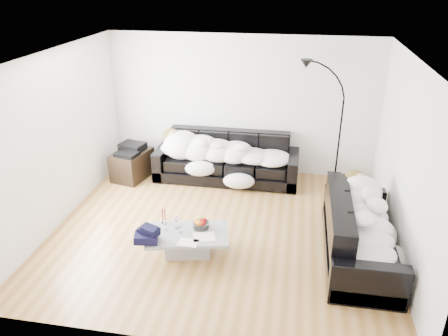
% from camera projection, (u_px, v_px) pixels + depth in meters
% --- Properties ---
extents(ground, '(5.00, 5.00, 0.00)m').
position_uv_depth(ground, '(221.00, 229.00, 6.68)').
color(ground, olive).
rests_on(ground, ground).
extents(wall_back, '(5.00, 0.02, 2.60)m').
position_uv_depth(wall_back, '(242.00, 106.00, 8.14)').
color(wall_back, silver).
rests_on(wall_back, ground).
extents(wall_left, '(0.02, 4.50, 2.60)m').
position_uv_depth(wall_left, '(56.00, 140.00, 6.53)').
color(wall_left, silver).
rests_on(wall_left, ground).
extents(wall_right, '(0.02, 4.50, 2.60)m').
position_uv_depth(wall_right, '(407.00, 164.00, 5.74)').
color(wall_right, silver).
rests_on(wall_right, ground).
extents(ceiling, '(5.00, 5.00, 0.00)m').
position_uv_depth(ceiling, '(220.00, 57.00, 5.59)').
color(ceiling, white).
rests_on(ceiling, ground).
extents(sofa_back, '(2.64, 0.91, 0.86)m').
position_uv_depth(sofa_back, '(227.00, 158.00, 8.10)').
color(sofa_back, black).
rests_on(sofa_back, ground).
extents(sofa_right, '(0.91, 2.12, 0.86)m').
position_uv_depth(sofa_right, '(361.00, 230.00, 5.89)').
color(sofa_right, black).
rests_on(sofa_right, ground).
extents(sleeper_back, '(2.23, 0.77, 0.45)m').
position_uv_depth(sleeper_back, '(226.00, 148.00, 7.97)').
color(sleeper_back, white).
rests_on(sleeper_back, sofa_back).
extents(sleeper_right, '(0.77, 1.82, 0.45)m').
position_uv_depth(sleeper_right, '(364.00, 216.00, 5.80)').
color(sleeper_right, white).
rests_on(sleeper_right, sofa_right).
extents(teal_cushion, '(0.42, 0.38, 0.20)m').
position_uv_depth(teal_cushion, '(355.00, 188.00, 6.36)').
color(teal_cushion, '#0E6260').
rests_on(teal_cushion, sofa_right).
extents(coffee_table, '(1.23, 0.88, 0.33)m').
position_uv_depth(coffee_table, '(188.00, 243.00, 6.07)').
color(coffee_table, '#939699').
rests_on(coffee_table, ground).
extents(fruit_bowl, '(0.27, 0.27, 0.14)m').
position_uv_depth(fruit_bowl, '(201.00, 223.00, 6.09)').
color(fruit_bowl, white).
rests_on(fruit_bowl, coffee_table).
extents(wine_glass_a, '(0.09, 0.09, 0.19)m').
position_uv_depth(wine_glass_a, '(177.00, 222.00, 6.07)').
color(wine_glass_a, white).
rests_on(wine_glass_a, coffee_table).
extents(wine_glass_b, '(0.08, 0.08, 0.17)m').
position_uv_depth(wine_glass_b, '(166.00, 225.00, 6.02)').
color(wine_glass_b, white).
rests_on(wine_glass_b, coffee_table).
extents(wine_glass_c, '(0.07, 0.07, 0.16)m').
position_uv_depth(wine_glass_c, '(181.00, 228.00, 5.97)').
color(wine_glass_c, white).
rests_on(wine_glass_c, coffee_table).
extents(candle_left, '(0.05, 0.05, 0.22)m').
position_uv_depth(candle_left, '(163.00, 216.00, 6.18)').
color(candle_left, maroon).
rests_on(candle_left, coffee_table).
extents(candle_right, '(0.05, 0.05, 0.22)m').
position_uv_depth(candle_right, '(165.00, 216.00, 6.20)').
color(candle_right, maroon).
rests_on(candle_right, coffee_table).
extents(newspaper_a, '(0.36, 0.31, 0.01)m').
position_uv_depth(newspaper_a, '(204.00, 237.00, 5.91)').
color(newspaper_a, silver).
rests_on(newspaper_a, coffee_table).
extents(newspaper_b, '(0.27, 0.20, 0.01)m').
position_uv_depth(newspaper_b, '(188.00, 242.00, 5.78)').
color(newspaper_b, silver).
rests_on(newspaper_b, coffee_table).
extents(navy_jacket, '(0.35, 0.30, 0.16)m').
position_uv_depth(navy_jacket, '(147.00, 230.00, 5.77)').
color(navy_jacket, black).
rests_on(navy_jacket, coffee_table).
extents(shoes, '(0.48, 0.40, 0.10)m').
position_uv_depth(shoes, '(344.00, 242.00, 6.29)').
color(shoes, '#472311').
rests_on(shoes, ground).
extents(av_cabinet, '(0.69, 0.87, 0.53)m').
position_uv_depth(av_cabinet, '(132.00, 165.00, 8.23)').
color(av_cabinet, black).
rests_on(av_cabinet, ground).
extents(stereo, '(0.51, 0.43, 0.13)m').
position_uv_depth(stereo, '(131.00, 149.00, 8.09)').
color(stereo, black).
rests_on(stereo, av_cabinet).
extents(floor_lamp, '(0.77, 0.48, 1.98)m').
position_uv_depth(floor_lamp, '(340.00, 132.00, 7.72)').
color(floor_lamp, black).
rests_on(floor_lamp, ground).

